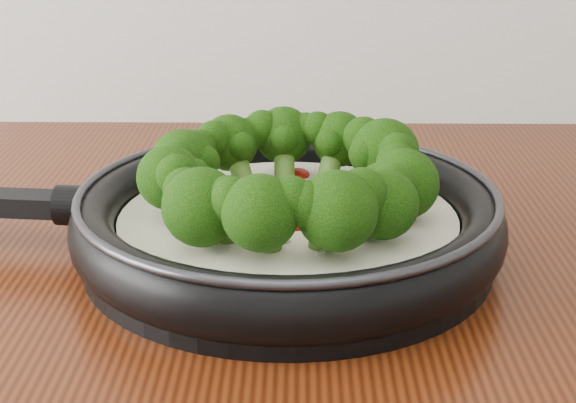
{
  "coord_description": "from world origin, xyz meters",
  "views": [
    {
      "loc": [
        -0.1,
        0.4,
        1.2
      ],
      "look_at": [
        -0.11,
        1.06,
        0.95
      ],
      "focal_mm": 52.57,
      "sensor_mm": 36.0,
      "label": 1
    }
  ],
  "objects": [
    {
      "name": "skillet",
      "position": [
        -0.12,
        1.06,
        0.94
      ],
      "size": [
        0.58,
        0.4,
        0.11
      ],
      "color": "black",
      "rests_on": "counter"
    }
  ]
}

